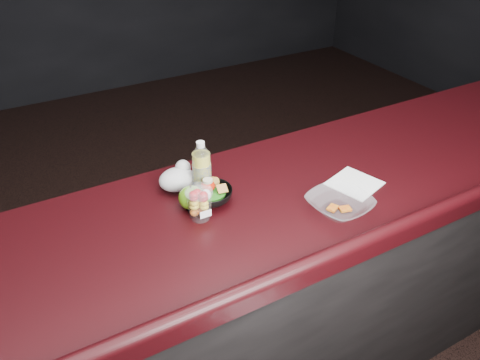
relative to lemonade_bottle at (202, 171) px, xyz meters
name	(u,v)px	position (x,y,z in m)	size (l,w,h in m)	color
counter	(234,312)	(0.04, -0.14, -0.59)	(4.06, 0.71, 1.02)	black
lemonade_bottle	(202,171)	(0.00, 0.00, 0.00)	(0.06, 0.06, 0.20)	gold
fruit_cup	(199,201)	(-0.07, -0.14, -0.02)	(0.09, 0.09, 0.13)	white
green_apple	(191,198)	(-0.07, -0.07, -0.04)	(0.09, 0.09, 0.09)	#378C10
plastic_bag	(178,178)	(-0.07, 0.06, -0.04)	(0.13, 0.11, 0.10)	silver
snack_bowl	(210,194)	(0.00, -0.07, -0.05)	(0.17, 0.17, 0.08)	black
takeout_bowl	(339,204)	(0.34, -0.32, -0.06)	(0.23, 0.23, 0.05)	silver
paper_napkin	(354,183)	(0.49, -0.23, -0.08)	(0.16, 0.16, 0.00)	white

